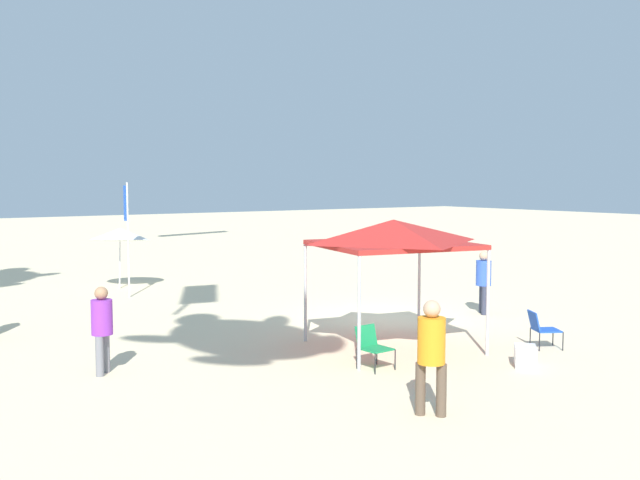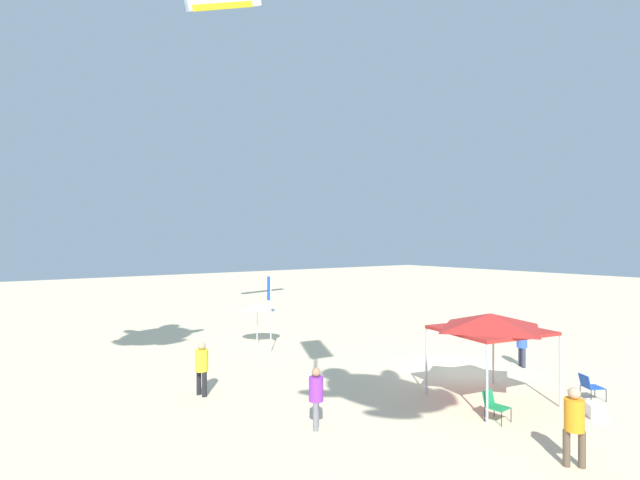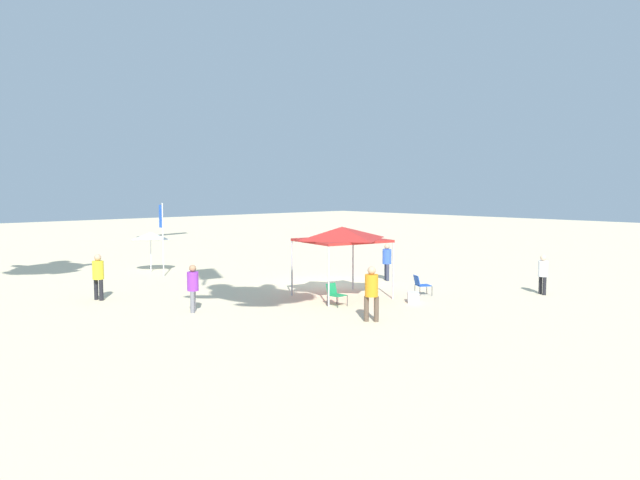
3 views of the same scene
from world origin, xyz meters
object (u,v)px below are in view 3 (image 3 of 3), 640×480
(person_beachcomber, at_px, (98,273))
(canopy_tent, at_px, (342,234))
(person_watching_sky, at_px, (193,284))
(cooler_box, at_px, (413,297))
(banner_flag, at_px, (162,232))
(folding_chair_left_of_tent, at_px, (421,284))
(person_kite_handler, at_px, (387,259))
(person_near_umbrella, at_px, (543,271))
(folding_chair_near_cooler, at_px, (335,293))
(person_far_stroller, at_px, (372,289))
(beach_umbrella, at_px, (151,236))

(person_beachcomber, bearing_deg, canopy_tent, 38.98)
(person_watching_sky, bearing_deg, cooler_box, -80.23)
(canopy_tent, distance_m, person_beachcomber, 9.53)
(cooler_box, bearing_deg, banner_flag, 15.72)
(banner_flag, distance_m, person_beachcomber, 6.46)
(cooler_box, distance_m, person_beachcomber, 12.10)
(folding_chair_left_of_tent, relative_size, person_kite_handler, 0.47)
(banner_flag, bearing_deg, person_near_umbrella, -149.54)
(folding_chair_near_cooler, height_order, cooler_box, folding_chair_near_cooler)
(cooler_box, height_order, person_beachcomber, person_beachcomber)
(cooler_box, bearing_deg, canopy_tent, 23.50)
(person_kite_handler, bearing_deg, canopy_tent, -35.26)
(folding_chair_near_cooler, distance_m, person_beachcomber, 9.18)
(folding_chair_left_of_tent, xyz_separation_m, person_beachcomber, (7.75, 9.99, 0.58))
(person_beachcomber, relative_size, person_near_umbrella, 1.10)
(folding_chair_near_cooler, distance_m, banner_flag, 11.19)
(person_kite_handler, bearing_deg, person_far_stroller, -17.46)
(beach_umbrella, bearing_deg, folding_chair_near_cooler, -177.79)
(person_beachcomber, height_order, person_near_umbrella, person_beachcomber)
(folding_chair_near_cooler, distance_m, person_near_umbrella, 8.82)
(folding_chair_left_of_tent, xyz_separation_m, person_watching_sky, (3.25, 8.54, 0.50))
(folding_chair_near_cooler, distance_m, cooler_box, 3.04)
(cooler_box, bearing_deg, person_kite_handler, -38.54)
(cooler_box, relative_size, person_far_stroller, 0.40)
(banner_flag, bearing_deg, canopy_tent, -166.48)
(person_kite_handler, bearing_deg, folding_chair_near_cooler, -30.82)
(canopy_tent, xyz_separation_m, person_near_umbrella, (-5.07, -6.44, -1.54))
(person_kite_handler, relative_size, person_near_umbrella, 1.06)
(folding_chair_left_of_tent, bearing_deg, person_near_umbrella, -101.58)
(person_watching_sky, bearing_deg, folding_chair_near_cooler, -79.25)
(cooler_box, bearing_deg, person_far_stroller, 107.88)
(canopy_tent, bearing_deg, person_watching_sky, 76.43)
(beach_umbrella, xyz_separation_m, cooler_box, (-14.70, -3.08, -1.62))
(canopy_tent, relative_size, person_near_umbrella, 2.17)
(person_kite_handler, height_order, person_watching_sky, person_kite_handler)
(banner_flag, height_order, person_far_stroller, banner_flag)
(canopy_tent, relative_size, beach_umbrella, 1.62)
(person_watching_sky, bearing_deg, person_kite_handler, -48.50)
(beach_umbrella, distance_m, person_beachcomber, 8.20)
(banner_flag, height_order, person_beachcomber, banner_flag)
(banner_flag, height_order, person_near_umbrella, banner_flag)
(person_watching_sky, bearing_deg, person_near_umbrella, -77.88)
(beach_umbrella, height_order, folding_chair_near_cooler, beach_umbrella)
(person_far_stroller, relative_size, person_watching_sky, 1.09)
(folding_chair_left_of_tent, xyz_separation_m, banner_flag, (11.78, 5.06, 1.68))
(person_far_stroller, bearing_deg, person_near_umbrella, 40.87)
(folding_chair_near_cooler, relative_size, banner_flag, 0.23)
(canopy_tent, height_order, person_beachcomber, canopy_tent)
(canopy_tent, bearing_deg, beach_umbrella, 9.05)
(canopy_tent, relative_size, banner_flag, 0.98)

